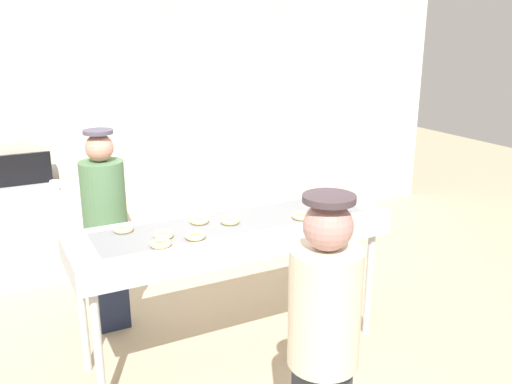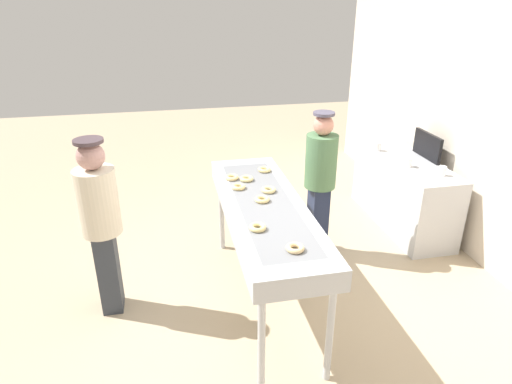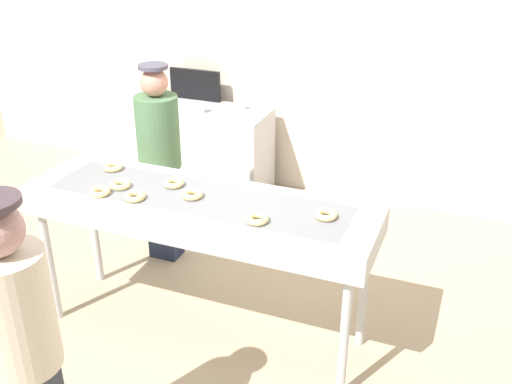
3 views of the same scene
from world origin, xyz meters
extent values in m
plane|color=tan|center=(0.00, 0.00, 0.00)|extent=(16.00, 16.00, 0.00)
cube|color=beige|center=(0.00, 2.52, 1.62)|extent=(8.00, 0.12, 3.23)
cube|color=#B7BABF|center=(0.00, 0.00, 0.96)|extent=(2.29, 0.68, 0.17)
cube|color=slate|center=(0.00, 0.00, 1.00)|extent=(1.95, 0.47, 0.08)
cylinder|color=#B7BABF|center=(-1.04, -0.26, 0.43)|extent=(0.06, 0.06, 0.87)
cylinder|color=#B7BABF|center=(1.04, -0.26, 0.43)|extent=(0.06, 0.06, 0.87)
cylinder|color=#B7BABF|center=(-1.04, 0.26, 0.43)|extent=(0.06, 0.06, 0.87)
cylinder|color=#B7BABF|center=(1.04, 0.26, 0.43)|extent=(0.06, 0.06, 0.87)
torus|color=#E6D188|center=(-0.53, -0.06, 1.06)|extent=(0.16, 0.16, 0.04)
torus|color=#F1D486|center=(-0.74, 0.17, 1.06)|extent=(0.17, 0.17, 0.04)
torus|color=#E5CC86|center=(-0.22, 0.09, 1.06)|extent=(0.17, 0.17, 0.04)
torus|color=#F1D182|center=(-0.03, -0.02, 1.06)|extent=(0.19, 0.19, 0.04)
torus|color=#F2D083|center=(-0.35, -0.17, 1.06)|extent=(0.17, 0.17, 0.04)
torus|color=#EFCA8B|center=(0.82, 0.04, 1.06)|extent=(0.15, 0.15, 0.04)
torus|color=#F0D484|center=(0.46, -0.16, 1.06)|extent=(0.17, 0.17, 0.04)
torus|color=#F1CA84|center=(-0.60, -0.20, 1.06)|extent=(0.18, 0.18, 0.04)
cube|color=#1E2742|center=(-0.73, 0.78, 0.41)|extent=(0.24, 0.18, 0.82)
cylinder|color=#4C724C|center=(-0.73, 0.78, 1.11)|extent=(0.33, 0.33, 0.57)
sphere|color=tan|center=(-0.73, 0.78, 1.50)|extent=(0.21, 0.21, 0.21)
cylinder|color=#4A4556|center=(-0.73, 0.78, 1.62)|extent=(0.22, 0.22, 0.03)
cylinder|color=beige|center=(-0.18, -1.42, 1.11)|extent=(0.35, 0.35, 0.59)
sphere|color=tan|center=(-0.18, -1.42, 1.52)|extent=(0.23, 0.23, 0.23)
cylinder|color=#44363C|center=(-0.18, -1.42, 1.65)|extent=(0.24, 0.24, 0.03)
cube|color=#B7BABF|center=(-1.20, 2.07, 0.44)|extent=(1.71, 0.58, 0.88)
cylinder|color=white|center=(-0.95, 1.94, 0.93)|extent=(0.08, 0.08, 0.11)
cylinder|color=white|center=(-0.63, 2.16, 0.93)|extent=(0.08, 0.08, 0.11)
cube|color=black|center=(-1.20, 2.31, 1.03)|extent=(0.55, 0.04, 0.31)
camera|label=1|loc=(-1.52, -3.32, 2.38)|focal=38.45mm
camera|label=2|loc=(3.44, -0.80, 2.73)|focal=31.27mm
camera|label=3|loc=(1.59, -3.00, 2.73)|focal=42.19mm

